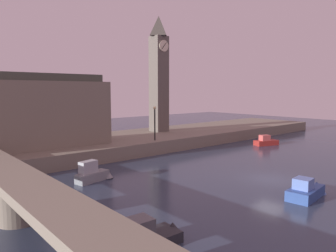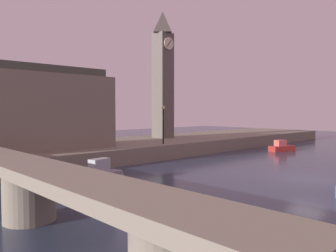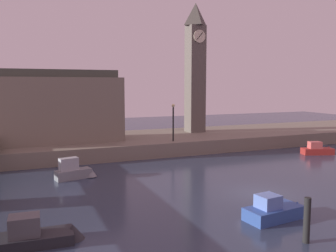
{
  "view_description": "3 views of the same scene",
  "coord_description": "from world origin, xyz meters",
  "px_view_note": "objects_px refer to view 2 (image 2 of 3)",
  "views": [
    {
      "loc": [
        -23.39,
        -14.02,
        7.37
      ],
      "look_at": [
        2.31,
        15.66,
        2.99
      ],
      "focal_mm": 34.17,
      "sensor_mm": 36.0,
      "label": 1
    },
    {
      "loc": [
        -24.47,
        -10.87,
        5.08
      ],
      "look_at": [
        -0.21,
        14.43,
        3.43
      ],
      "focal_mm": 36.42,
      "sensor_mm": 36.0,
      "label": 2
    },
    {
      "loc": [
        -15.17,
        -19.79,
        7.51
      ],
      "look_at": [
        -0.18,
        16.5,
        3.02
      ],
      "focal_mm": 38.32,
      "sensor_mm": 36.0,
      "label": 3
    }
  ],
  "objects_px": {
    "boat_barge_dark": "(204,229)",
    "boat_dinghy_red": "(283,147)",
    "clock_tower": "(163,73)",
    "streetlamp": "(163,120)",
    "boat_cruiser_grey": "(105,174)",
    "parliament_hall": "(18,108)"
  },
  "relations": [
    {
      "from": "boat_barge_dark",
      "to": "boat_dinghy_red",
      "type": "relative_size",
      "value": 1.03
    },
    {
      "from": "clock_tower",
      "to": "streetlamp",
      "type": "distance_m",
      "value": 10.23
    },
    {
      "from": "clock_tower",
      "to": "streetlamp",
      "type": "xyz_separation_m",
      "value": [
        -5.69,
        -6.17,
        -5.85
      ]
    },
    {
      "from": "boat_barge_dark",
      "to": "boat_cruiser_grey",
      "type": "height_order",
      "value": "boat_cruiser_grey"
    },
    {
      "from": "boat_cruiser_grey",
      "to": "parliament_hall",
      "type": "bearing_deg",
      "value": 101.04
    },
    {
      "from": "parliament_hall",
      "to": "boat_dinghy_red",
      "type": "xyz_separation_m",
      "value": [
        28.25,
        -10.0,
        -4.82
      ]
    },
    {
      "from": "parliament_hall",
      "to": "boat_barge_dark",
      "type": "distance_m",
      "value": 22.55
    },
    {
      "from": "boat_dinghy_red",
      "to": "boat_cruiser_grey",
      "type": "height_order",
      "value": "boat_cruiser_grey"
    },
    {
      "from": "parliament_hall",
      "to": "boat_dinghy_red",
      "type": "distance_m",
      "value": 30.35
    },
    {
      "from": "streetlamp",
      "to": "boat_dinghy_red",
      "type": "relative_size",
      "value": 0.97
    },
    {
      "from": "clock_tower",
      "to": "boat_barge_dark",
      "type": "relative_size",
      "value": 3.8
    },
    {
      "from": "streetlamp",
      "to": "parliament_hall",
      "type": "bearing_deg",
      "value": 162.21
    },
    {
      "from": "boat_cruiser_grey",
      "to": "streetlamp",
      "type": "bearing_deg",
      "value": 28.53
    },
    {
      "from": "boat_barge_dark",
      "to": "boat_dinghy_red",
      "type": "distance_m",
      "value": 31.68
    },
    {
      "from": "clock_tower",
      "to": "parliament_hall",
      "type": "xyz_separation_m",
      "value": [
        -18.97,
        -1.91,
        -4.56
      ]
    },
    {
      "from": "boat_cruiser_grey",
      "to": "boat_dinghy_red",
      "type": "bearing_deg",
      "value": 0.82
    },
    {
      "from": "streetlamp",
      "to": "boat_barge_dark",
      "type": "xyz_separation_m",
      "value": [
        -14.36,
        -17.74,
        -3.54
      ]
    },
    {
      "from": "clock_tower",
      "to": "boat_dinghy_red",
      "type": "distance_m",
      "value": 17.77
    },
    {
      "from": "streetlamp",
      "to": "boat_barge_dark",
      "type": "height_order",
      "value": "streetlamp"
    },
    {
      "from": "parliament_hall",
      "to": "boat_cruiser_grey",
      "type": "height_order",
      "value": "parliament_hall"
    },
    {
      "from": "boat_dinghy_red",
      "to": "boat_cruiser_grey",
      "type": "relative_size",
      "value": 1.2
    },
    {
      "from": "parliament_hall",
      "to": "streetlamp",
      "type": "distance_m",
      "value": 14.0
    }
  ]
}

